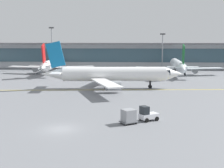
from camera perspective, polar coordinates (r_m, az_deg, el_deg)
ground_plane at (r=39.87m, az=-9.46°, el=-8.11°), size 400.00×400.00×0.00m
taxiway_centreline_stripe at (r=68.37m, az=0.36°, el=-1.08°), size 109.72×8.62×0.01m
terminal_concourse at (r=120.70m, az=-0.81°, el=5.37°), size 185.48×11.00×9.60m
gate_airplane_1 at (r=102.48m, az=-10.98°, el=3.58°), size 27.58×29.71×9.84m
gate_airplane_2 at (r=98.78m, az=12.00°, el=3.36°), size 27.26×29.30×9.71m
taxiing_regional_jet at (r=69.89m, az=0.11°, el=1.77°), size 32.22×29.87×10.67m
baggage_tug at (r=43.12m, az=6.52°, el=-5.56°), size 2.94×2.61×2.10m
cargo_dolly_lead at (r=41.39m, az=3.06°, el=-5.87°), size 2.63×2.48×1.94m
apron_light_mast_1 at (r=114.07m, az=-10.95°, el=6.75°), size 1.80×0.36×15.20m
apron_light_mast_2 at (r=112.96m, az=9.22°, el=6.20°), size 1.80×0.36×12.97m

